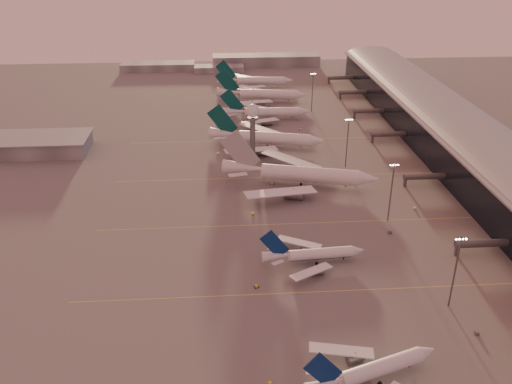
{
  "coord_description": "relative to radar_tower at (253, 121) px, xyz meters",
  "views": [
    {
      "loc": [
        -11.11,
        -130.68,
        105.27
      ],
      "look_at": [
        2.7,
        63.82,
        10.16
      ],
      "focal_mm": 38.0,
      "sensor_mm": 36.0,
      "label": 1
    }
  ],
  "objects": [
    {
      "name": "narrowbody_near",
      "position": [
        20.99,
        -148.95,
        -17.81
      ],
      "size": [
        38.23,
        29.98,
        15.51
      ],
      "color": "silver",
      "rests_on": "ground"
    },
    {
      "name": "gsv_catering_a",
      "position": [
        56.13,
        -133.4,
        -18.82
      ],
      "size": [
        5.24,
        2.58,
        4.26
      ],
      "color": "#585A5D",
      "rests_on": "ground"
    },
    {
      "name": "mast_b",
      "position": [
        50.0,
        -65.0,
        -7.21
      ],
      "size": [
        3.6,
        0.56,
        25.0
      ],
      "color": "#525459",
      "rests_on": "ground"
    },
    {
      "name": "ground",
      "position": [
        -5.0,
        -120.0,
        -20.95
      ],
      "size": [
        700.0,
        700.0,
        0.0
      ],
      "primitive_type": "plane",
      "color": "#615E5E",
      "rests_on": "ground"
    },
    {
      "name": "gsv_tug_hangar",
      "position": [
        30.6,
        44.56,
        -20.5
      ],
      "size": [
        3.13,
        1.98,
        0.87
      ],
      "color": "silver",
      "rests_on": "ground"
    },
    {
      "name": "hangar",
      "position": [
        -125.0,
        20.0,
        -16.63
      ],
      "size": [
        82.0,
        27.0,
        8.5
      ],
      "color": "slate",
      "rests_on": "ground"
    },
    {
      "name": "mast_c",
      "position": [
        45.0,
        -10.0,
        -7.21
      ],
      "size": [
        3.6,
        0.56,
        25.0
      ],
      "color": "#525459",
      "rests_on": "ground"
    },
    {
      "name": "gsv_truck_c",
      "position": [
        -3.3,
        -56.44,
        -19.95
      ],
      "size": [
        5.1,
        3.69,
        1.95
      ],
      "color": "gold",
      "rests_on": "ground"
    },
    {
      "name": "gsv_truck_d",
      "position": [
        -17.44,
        11.01,
        -19.9
      ],
      "size": [
        2.32,
        5.24,
        2.05
      ],
      "color": "silver",
      "rests_on": "ground"
    },
    {
      "name": "radar_tower",
      "position": [
        0.0,
        0.0,
        0.0
      ],
      "size": [
        6.4,
        6.4,
        31.1
      ],
      "color": "#525459",
      "rests_on": "ground"
    },
    {
      "name": "mast_a",
      "position": [
        53.0,
        -120.0,
        -7.21
      ],
      "size": [
        3.6,
        0.56,
        25.0
      ],
      "color": "#525459",
      "rests_on": "ground"
    },
    {
      "name": "greentail_d",
      "position": [
        11.17,
        139.79,
        -17.34
      ],
      "size": [
        56.35,
        45.48,
        20.46
      ],
      "color": "silver",
      "rests_on": "ground"
    },
    {
      "name": "taxiway_markings",
      "position": [
        25.0,
        -64.0,
        -20.94
      ],
      "size": [
        180.0,
        185.25,
        0.02
      ],
      "color": "#DECD4E",
      "rests_on": "ground"
    },
    {
      "name": "greentail_b",
      "position": [
        12.53,
        64.82,
        -17.45
      ],
      "size": [
        54.57,
        44.07,
        19.82
      ],
      "color": "silver",
      "rests_on": "ground"
    },
    {
      "name": "mast_d",
      "position": [
        43.0,
        80.0,
        -7.21
      ],
      "size": [
        3.6,
        0.56,
        25.0
      ],
      "color": "#525459",
      "rests_on": "ground"
    },
    {
      "name": "narrowbody_mid",
      "position": [
        15.03,
        -93.26,
        -18.02
      ],
      "size": [
        37.08,
        29.53,
        14.48
      ],
      "color": "silver",
      "rests_on": "ground"
    },
    {
      "name": "distant_horizon",
      "position": [
        -2.38,
        205.14,
        -17.06
      ],
      "size": [
        165.0,
        37.5,
        9.0
      ],
      "color": "slate",
      "rests_on": "ground"
    },
    {
      "name": "gsv_catering_b",
      "position": [
        64.06,
        -56.5,
        -19.04
      ],
      "size": [
        4.76,
        2.44,
        3.82
      ],
      "color": "silver",
      "rests_on": "ground"
    },
    {
      "name": "terminal",
      "position": [
        102.88,
        -9.91,
        -10.43
      ],
      "size": [
        57.0,
        362.0,
        23.04
      ],
      "color": "black",
      "rests_on": "ground"
    },
    {
      "name": "gsv_truck_a",
      "position": [
        -4.9,
        -148.07,
        -19.99
      ],
      "size": [
        4.8,
        3.92,
        1.87
      ],
      "color": "gold",
      "rests_on": "ground"
    },
    {
      "name": "widebody_white",
      "position": [
        19.13,
        -30.45,
        -16.62
      ],
      "size": [
        69.65,
        55.12,
        24.99
      ],
      "color": "silver",
      "rests_on": "ground"
    },
    {
      "name": "greentail_c",
      "position": [
        12.92,
        102.64,
        -17.03
      ],
      "size": [
        60.85,
        48.83,
        22.18
      ],
      "color": "silver",
      "rests_on": "ground"
    },
    {
      "name": "gsv_truck_b",
      "position": [
        48.28,
        -75.22,
        -19.68
      ],
      "size": [
        6.22,
        2.47,
        2.49
      ],
      "color": "#585A5D",
      "rests_on": "ground"
    },
    {
      "name": "greentail_a",
      "position": [
        8.52,
        18.43,
        -16.94
      ],
      "size": [
        61.3,
        48.92,
        22.67
      ],
      "color": "silver",
      "rests_on": "ground"
    },
    {
      "name": "gsv_tug_far",
      "position": [
        7.13,
        -28.34,
        -20.48
      ],
      "size": [
        3.08,
        3.73,
        0.92
      ],
      "color": "silver",
      "rests_on": "ground"
    },
    {
      "name": "gsv_tug_mid",
      "position": [
        -5.74,
        -106.39,
        -20.5
      ],
      "size": [
        2.96,
        3.51,
        0.86
      ],
      "color": "gold",
      "rests_on": "ground"
    }
  ]
}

